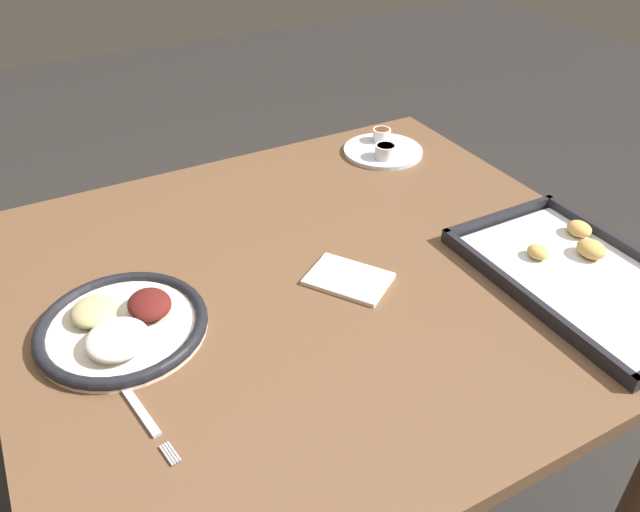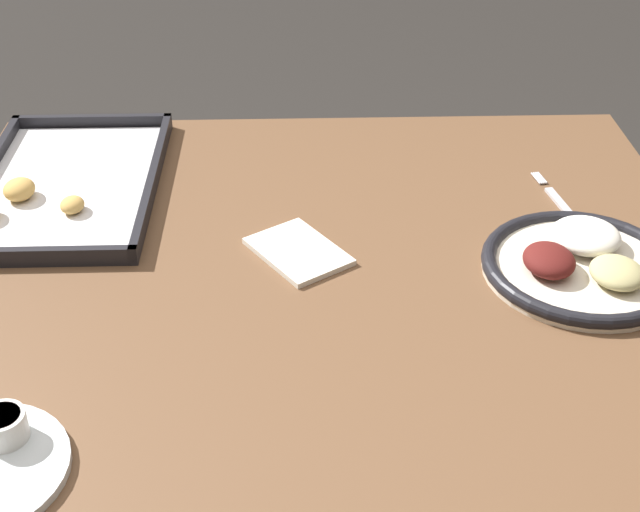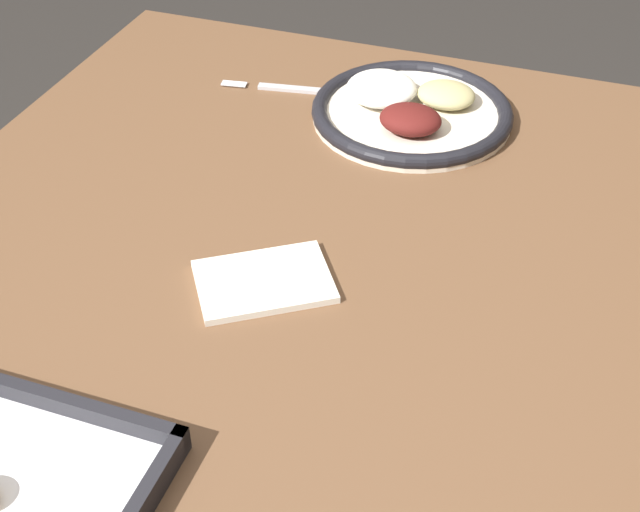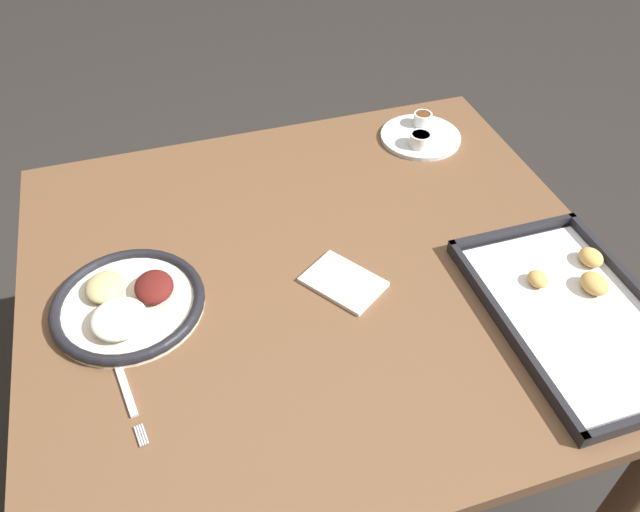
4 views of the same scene
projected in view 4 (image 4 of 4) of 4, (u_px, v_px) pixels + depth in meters
The scene contains 7 objects.
ground_plane at pixel (320, 471), 1.69m from camera, with size 8.00×8.00×0.00m, color #282623.
dining_table at pixel (320, 310), 1.23m from camera, with size 0.97×1.07×0.78m.
dinner_plate at pixel (128, 304), 1.07m from camera, with size 0.26×0.26×0.04m.
fork at pixel (124, 383), 0.97m from camera, with size 0.21×0.05×0.00m.
saucer_plate at pixel (421, 135), 1.45m from camera, with size 0.19×0.19×0.04m.
baking_tray at pixel (576, 310), 1.07m from camera, with size 0.43×0.27×0.04m.
napkin at pixel (343, 282), 1.12m from camera, with size 0.17×0.16×0.01m.
Camera 4 is at (0.77, -0.24, 1.60)m, focal length 35.00 mm.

